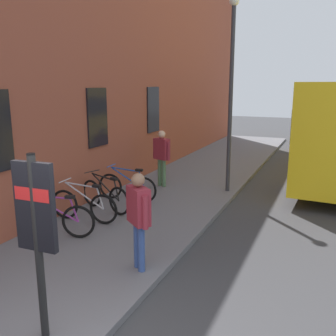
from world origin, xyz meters
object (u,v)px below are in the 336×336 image
Objects in this scene: bicycle_mid_rack at (127,187)px; pedestrian_near_bus at (139,212)px; bicycle_end_of_row at (55,220)px; bicycle_beside_lamp at (84,206)px; street_lamp at (231,81)px; bicycle_by_door at (105,196)px; pedestrian_crossing_street at (162,153)px; transit_info_sign at (36,219)px.

pedestrian_near_bus is (-3.37, -2.17, 0.67)m from bicycle_mid_rack.
bicycle_end_of_row is 2.85m from bicycle_mid_rack.
street_lamp is at bearing -31.75° from bicycle_beside_lamp.
pedestrian_near_bus is (-0.52, -2.30, 0.67)m from bicycle_end_of_row.
pedestrian_crossing_street is (2.74, -0.34, 0.69)m from bicycle_by_door.
transit_info_sign reaches higher than bicycle_mid_rack.
pedestrian_crossing_street is at bearing -4.64° from bicycle_end_of_row.
street_lamp reaches higher than bicycle_mid_rack.
bicycle_by_door is 0.97× the size of pedestrian_crossing_street.
pedestrian_crossing_street is at bearing -7.88° from bicycle_mid_rack.
pedestrian_near_bus is at bearing -7.43° from transit_info_sign.
bicycle_end_of_row and bicycle_beside_lamp have the same top height.
pedestrian_crossing_street is (4.61, -0.37, 0.69)m from bicycle_end_of_row.
bicycle_beside_lamp is at bearing 174.22° from pedestrian_crossing_street.
street_lamp is at bearing -47.88° from bicycle_mid_rack.
street_lamp reaches higher than bicycle_end_of_row.
bicycle_beside_lamp is at bearing 29.16° from transit_info_sign.
street_lamp is (5.45, -0.13, 2.20)m from pedestrian_near_bus.
bicycle_by_door is at bearing 24.00° from transit_info_sign.
transit_info_sign is at bearing 176.93° from street_lamp.
bicycle_mid_rack is 1.00× the size of pedestrian_crossing_street.
bicycle_end_of_row and bicycle_by_door have the same top height.
bicycle_beside_lamp is 0.32× the size of street_lamp.
pedestrian_near_bus is at bearing -102.80° from bicycle_end_of_row.
bicycle_mid_rack is 1.02× the size of pedestrian_near_bus.
bicycle_beside_lamp is at bearing 56.10° from pedestrian_near_bus.
bicycle_end_of_row is at bearing 153.73° from street_lamp.
pedestrian_crossing_street is 3.01m from street_lamp.
bicycle_end_of_row is 2.45m from pedestrian_near_bus.
transit_info_sign is at bearing -142.05° from bicycle_end_of_row.
bicycle_beside_lamp is 4.31m from transit_info_sign.
street_lamp is (2.08, -2.30, 2.87)m from bicycle_mid_rack.
bicycle_end_of_row is 0.71× the size of transit_info_sign.
pedestrian_crossing_street reaches higher than pedestrian_near_bus.
bicycle_end_of_row is 3.51m from transit_info_sign.
bicycle_by_door is 0.31× the size of street_lamp.
pedestrian_crossing_street is at bearing 12.92° from transit_info_sign.
bicycle_mid_rack is at bearing 132.12° from street_lamp.
pedestrian_near_bus is 0.31× the size of street_lamp.
pedestrian_near_bus is 5.88m from street_lamp.
bicycle_beside_lamp and bicycle_by_door have the same top height.
pedestrian_crossing_street is at bearing -7.00° from bicycle_by_door.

